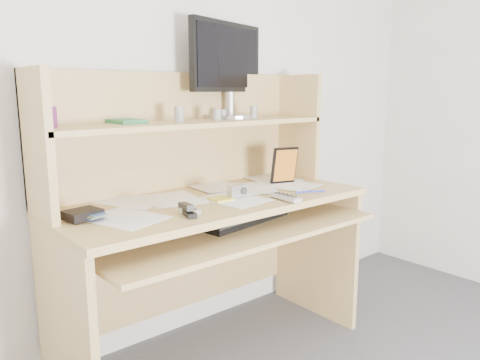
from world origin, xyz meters
TOP-DOWN VIEW (x-y plane):
  - back_wall at (0.00, 1.80)m, footprint 3.60×0.04m
  - desk at (0.00, 1.56)m, footprint 1.40×0.70m
  - paper_clutter at (0.00, 1.48)m, footprint 1.32×0.54m
  - keyboard at (0.08, 1.38)m, footprint 0.47×0.23m
  - tv_remote at (0.21, 1.25)m, footprint 0.06×0.17m
  - flip_phone at (-0.23, 1.32)m, footprint 0.06×0.09m
  - stapler at (-0.25, 1.32)m, footprint 0.07×0.13m
  - wallet at (-0.58, 1.51)m, footprint 0.14×0.12m
  - sticky_note_pad at (-0.01, 1.43)m, footprint 0.09×0.09m
  - digital_camera at (0.08, 1.41)m, footprint 0.09×0.04m
  - game_case at (0.45, 1.50)m, footprint 0.13×0.05m
  - blue_pen at (0.39, 1.27)m, footprint 0.13×0.07m
  - card_box at (-0.63, 1.65)m, footprint 0.06×0.04m
  - shelf_book at (-0.30, 1.70)m, footprint 0.13×0.17m
  - chip_stack_a at (0.10, 1.59)m, footprint 0.04×0.04m
  - chip_stack_b at (-0.09, 1.60)m, footprint 0.05×0.05m
  - chip_stack_c at (0.20, 1.67)m, footprint 0.04×0.04m
  - chip_stack_d at (0.32, 1.58)m, footprint 0.04×0.04m
  - monitor at (0.28, 1.73)m, footprint 0.53×0.27m

SIDE VIEW (x-z plane):
  - keyboard at x=0.08m, z-range 0.65..0.68m
  - desk at x=0.00m, z-range 0.04..1.34m
  - paper_clutter at x=0.00m, z-range 0.75..0.76m
  - sticky_note_pad at x=-0.01m, z-range 0.75..0.76m
  - blue_pen at x=0.39m, z-range 0.76..0.76m
  - tv_remote at x=0.21m, z-range 0.76..0.77m
  - flip_phone at x=-0.23m, z-range 0.76..0.78m
  - wallet at x=-0.58m, z-range 0.76..0.79m
  - stapler at x=-0.25m, z-range 0.76..0.80m
  - digital_camera at x=0.08m, z-range 0.76..0.81m
  - game_case at x=0.45m, z-range 0.76..0.94m
  - shelf_book at x=-0.30m, z-range 1.08..1.10m
  - chip_stack_c at x=0.20m, z-range 1.08..1.13m
  - chip_stack_a at x=0.10m, z-range 1.08..1.13m
  - chip_stack_d at x=0.32m, z-range 1.08..1.14m
  - chip_stack_b at x=-0.09m, z-range 1.08..1.15m
  - card_box at x=-0.63m, z-range 1.08..1.16m
  - back_wall at x=0.00m, z-range 0.00..2.50m
  - monitor at x=0.28m, z-range 1.10..1.56m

